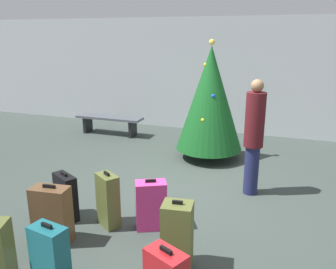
{
  "coord_description": "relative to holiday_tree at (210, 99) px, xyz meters",
  "views": [
    {
      "loc": [
        1.52,
        -5.17,
        2.54
      ],
      "look_at": [
        -0.41,
        0.19,
        0.9
      ],
      "focal_mm": 37.23,
      "sensor_mm": 36.0,
      "label": 1
    }
  ],
  "objects": [
    {
      "name": "suitcase_6",
      "position": [
        -1.11,
        -3.74,
        -0.91
      ],
      "size": [
        0.49,
        0.3,
        0.78
      ],
      "color": "brown",
      "rests_on": "ground_plane"
    },
    {
      "name": "suitcase_2",
      "position": [
        -0.65,
        -3.15,
        -0.9
      ],
      "size": [
        0.39,
        0.35,
        0.78
      ],
      "color": "#59602D",
      "rests_on": "ground_plane"
    },
    {
      "name": "suitcase_3",
      "position": [
        0.52,
        -3.69,
        -0.89
      ],
      "size": [
        0.37,
        0.32,
        0.82
      ],
      "color": "#59602D",
      "rests_on": "ground_plane"
    },
    {
      "name": "suitcase_1",
      "position": [
        -0.07,
        -3.01,
        -0.94
      ],
      "size": [
        0.47,
        0.39,
        0.71
      ],
      "color": "#E5388C",
      "rests_on": "ground_plane"
    },
    {
      "name": "holiday_tree",
      "position": [
        0.0,
        0.0,
        0.0
      ],
      "size": [
        1.37,
        1.37,
        2.46
      ],
      "color": "#4C3319",
      "rests_on": "ground_plane"
    },
    {
      "name": "back_wall",
      "position": [
        0.05,
        2.27,
        0.22
      ],
      "size": [
        16.0,
        0.2,
        2.99
      ],
      "primitive_type": "cube",
      "color": "#B7BCC1",
      "rests_on": "ground_plane"
    },
    {
      "name": "traveller_0",
      "position": [
        1.06,
        -1.46,
        -0.27
      ],
      "size": [
        0.39,
        0.39,
        1.89
      ],
      "color": "#1E234C",
      "rests_on": "ground_plane"
    },
    {
      "name": "ground_plane",
      "position": [
        0.05,
        -1.75,
        -1.28
      ],
      "size": [
        16.0,
        16.0,
        0.0
      ],
      "primitive_type": "plane",
      "color": "#38423D"
    },
    {
      "name": "waiting_bench",
      "position": [
        -2.88,
        0.92,
        -0.91
      ],
      "size": [
        1.78,
        0.44,
        0.48
      ],
      "color": "#4C5159",
      "rests_on": "ground_plane"
    },
    {
      "name": "suitcase_4",
      "position": [
        -1.31,
        -3.17,
        -0.95
      ],
      "size": [
        0.45,
        0.35,
        0.69
      ],
      "color": "black",
      "rests_on": "ground_plane"
    },
    {
      "name": "suitcase_5",
      "position": [
        -0.58,
        -4.46,
        -0.92
      ],
      "size": [
        0.41,
        0.27,
        0.75
      ],
      "color": "#19606B",
      "rests_on": "ground_plane"
    }
  ]
}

